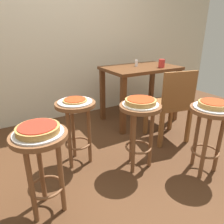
% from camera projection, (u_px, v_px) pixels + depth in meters
% --- Properties ---
extents(ground_plane, '(6.00, 6.00, 0.00)m').
position_uv_depth(ground_plane, '(117.00, 174.00, 2.00)').
color(ground_plane, '#4C2D19').
extents(back_wall, '(6.00, 0.10, 3.00)m').
position_uv_depth(back_wall, '(52.00, 8.00, 2.78)').
color(back_wall, beige).
rests_on(back_wall, ground_plane).
extents(stool_foreground, '(0.37, 0.37, 0.63)m').
position_uv_depth(stool_foreground, '(210.00, 126.00, 1.88)').
color(stool_foreground, brown).
rests_on(stool_foreground, ground_plane).
extents(serving_plate_foreground, '(0.33, 0.33, 0.01)m').
position_uv_depth(serving_plate_foreground, '(213.00, 107.00, 1.81)').
color(serving_plate_foreground, silver).
rests_on(serving_plate_foreground, stool_foreground).
extents(pizza_foreground, '(0.25, 0.25, 0.05)m').
position_uv_depth(pizza_foreground, '(214.00, 104.00, 1.80)').
color(pizza_foreground, tan).
rests_on(pizza_foreground, serving_plate_foreground).
extents(stool_middle, '(0.37, 0.37, 0.63)m').
position_uv_depth(stool_middle, '(42.00, 156.00, 1.44)').
color(stool_middle, brown).
rests_on(stool_middle, ground_plane).
extents(serving_plate_middle, '(0.32, 0.32, 0.01)m').
position_uv_depth(serving_plate_middle, '(38.00, 133.00, 1.37)').
color(serving_plate_middle, silver).
rests_on(serving_plate_middle, stool_middle).
extents(pizza_middle, '(0.28, 0.28, 0.05)m').
position_uv_depth(pizza_middle, '(38.00, 129.00, 1.36)').
color(pizza_middle, '#B78442').
rests_on(pizza_middle, serving_plate_middle).
extents(stool_leftside, '(0.37, 0.37, 0.63)m').
position_uv_depth(stool_leftside, '(140.00, 122.00, 1.95)').
color(stool_leftside, brown).
rests_on(stool_leftside, ground_plane).
extents(serving_plate_leftside, '(0.32, 0.32, 0.01)m').
position_uv_depth(serving_plate_leftside, '(140.00, 104.00, 1.88)').
color(serving_plate_leftside, white).
rests_on(serving_plate_leftside, stool_leftside).
extents(pizza_leftside, '(0.27, 0.27, 0.05)m').
position_uv_depth(pizza_leftside, '(141.00, 101.00, 1.87)').
color(pizza_leftside, tan).
rests_on(pizza_leftside, serving_plate_leftside).
extents(stool_rear, '(0.37, 0.37, 0.63)m').
position_uv_depth(stool_rear, '(76.00, 119.00, 2.01)').
color(stool_rear, brown).
rests_on(stool_rear, ground_plane).
extents(serving_plate_rear, '(0.31, 0.31, 0.01)m').
position_uv_depth(serving_plate_rear, '(75.00, 102.00, 1.95)').
color(serving_plate_rear, silver).
rests_on(serving_plate_rear, stool_rear).
extents(pizza_rear, '(0.22, 0.22, 0.02)m').
position_uv_depth(pizza_rear, '(75.00, 100.00, 1.94)').
color(pizza_rear, tan).
rests_on(pizza_rear, serving_plate_rear).
extents(dining_table, '(1.00, 0.64, 0.78)m').
position_uv_depth(dining_table, '(140.00, 76.00, 2.95)').
color(dining_table, '#5B3319').
rests_on(dining_table, ground_plane).
extents(cup_near_edge, '(0.08, 0.08, 0.11)m').
position_uv_depth(cup_near_edge, '(162.00, 63.00, 2.83)').
color(cup_near_edge, red).
rests_on(cup_near_edge, dining_table).
extents(condiment_shaker, '(0.04, 0.04, 0.09)m').
position_uv_depth(condiment_shaker, '(136.00, 63.00, 2.91)').
color(condiment_shaker, white).
rests_on(condiment_shaker, dining_table).
extents(wooden_chair, '(0.47, 0.47, 0.85)m').
position_uv_depth(wooden_chair, '(172.00, 103.00, 2.43)').
color(wooden_chair, brown).
rests_on(wooden_chair, ground_plane).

